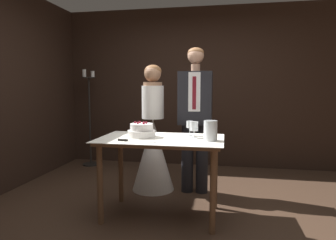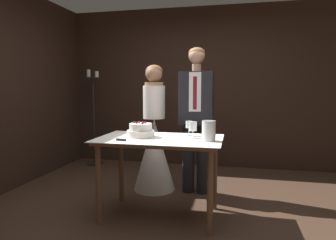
# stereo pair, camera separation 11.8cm
# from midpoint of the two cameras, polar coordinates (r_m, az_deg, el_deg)

# --- Properties ---
(ground_plane) EXTENTS (40.00, 40.00, 0.00)m
(ground_plane) POSITION_cam_midpoint_polar(r_m,az_deg,el_deg) (3.22, 1.60, -18.12)
(ground_plane) COLOR #422D21
(wall_back) EXTENTS (4.63, 0.12, 2.65)m
(wall_back) POSITION_cam_midpoint_polar(r_m,az_deg,el_deg) (5.13, 6.47, 6.14)
(wall_back) COLOR black
(wall_back) RESTS_ON ground_plane
(cake_table) EXTENTS (1.26, 0.77, 0.82)m
(cake_table) POSITION_cam_midpoint_polar(r_m,az_deg,el_deg) (3.06, -0.49, -5.44)
(cake_table) COLOR brown
(cake_table) RESTS_ON ground_plane
(tiered_cake) EXTENTS (0.29, 0.29, 0.16)m
(tiered_cake) POSITION_cam_midpoint_polar(r_m,az_deg,el_deg) (3.11, -4.15, -2.06)
(tiered_cake) COLOR white
(tiered_cake) RESTS_ON cake_table
(cake_knife) EXTENTS (0.38, 0.06, 0.02)m
(cake_knife) POSITION_cam_midpoint_polar(r_m,az_deg,el_deg) (2.88, -6.60, -3.88)
(cake_knife) COLOR silver
(cake_knife) RESTS_ON cake_table
(wine_glass_near) EXTENTS (0.08, 0.08, 0.17)m
(wine_glass_near) POSITION_cam_midpoint_polar(r_m,az_deg,el_deg) (3.02, 5.87, -1.38)
(wine_glass_near) COLOR silver
(wine_glass_near) RESTS_ON cake_table
(wine_glass_middle) EXTENTS (0.07, 0.07, 0.16)m
(wine_glass_middle) POSITION_cam_midpoint_polar(r_m,az_deg,el_deg) (3.18, 5.07, -1.01)
(wine_glass_middle) COLOR silver
(wine_glass_middle) RESTS_ON cake_table
(hurricane_candle) EXTENTS (0.13, 0.13, 0.20)m
(hurricane_candle) POSITION_cam_midpoint_polar(r_m,az_deg,el_deg) (2.90, 8.93, -2.15)
(hurricane_candle) COLOR silver
(hurricane_candle) RESTS_ON cake_table
(bride) EXTENTS (0.54, 0.54, 1.61)m
(bride) POSITION_cam_midpoint_polar(r_m,az_deg,el_deg) (3.88, -1.77, -4.63)
(bride) COLOR white
(bride) RESTS_ON ground_plane
(groom) EXTENTS (0.41, 0.25, 1.81)m
(groom) POSITION_cam_midpoint_polar(r_m,az_deg,el_deg) (3.73, 6.28, 1.26)
(groom) COLOR black
(groom) RESTS_ON ground_plane
(candle_stand) EXTENTS (0.28, 0.28, 1.63)m
(candle_stand) POSITION_cam_midpoint_polar(r_m,az_deg,el_deg) (5.27, -13.32, -0.38)
(candle_stand) COLOR black
(candle_stand) RESTS_ON ground_plane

